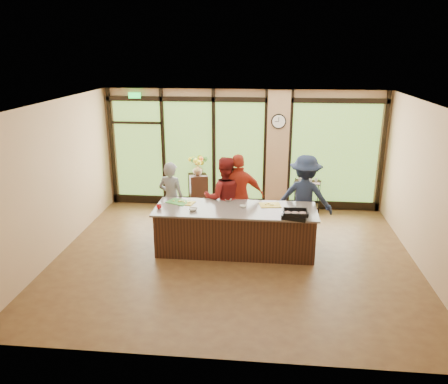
% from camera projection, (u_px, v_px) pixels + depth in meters
% --- Properties ---
extents(floor, '(7.00, 7.00, 0.00)m').
position_uv_depth(floor, '(234.00, 257.00, 8.63)').
color(floor, '#4D2F1B').
rests_on(floor, ground).
extents(ceiling, '(7.00, 7.00, 0.00)m').
position_uv_depth(ceiling, '(235.00, 104.00, 7.70)').
color(ceiling, white).
rests_on(ceiling, back_wall).
extents(back_wall, '(7.00, 0.00, 7.00)m').
position_uv_depth(back_wall, '(243.00, 150.00, 11.00)').
color(back_wall, tan).
rests_on(back_wall, floor).
extents(left_wall, '(0.00, 6.00, 6.00)m').
position_uv_depth(left_wall, '(55.00, 180.00, 8.49)').
color(left_wall, tan).
rests_on(left_wall, floor).
extents(right_wall, '(0.00, 6.00, 6.00)m').
position_uv_depth(right_wall, '(429.00, 191.00, 7.84)').
color(right_wall, tan).
rests_on(right_wall, floor).
extents(window_wall, '(6.90, 0.12, 3.00)m').
position_uv_depth(window_wall, '(250.00, 154.00, 10.97)').
color(window_wall, tan).
rests_on(window_wall, floor).
extents(island_base, '(3.10, 1.00, 0.88)m').
position_uv_depth(island_base, '(235.00, 231.00, 8.78)').
color(island_base, '#321910').
rests_on(island_base, floor).
extents(countertop, '(3.20, 1.10, 0.04)m').
position_uv_depth(countertop, '(235.00, 209.00, 8.64)').
color(countertop, slate).
rests_on(countertop, island_base).
extents(wall_clock, '(0.36, 0.04, 0.36)m').
position_uv_depth(wall_clock, '(279.00, 121.00, 10.56)').
color(wall_clock, black).
rests_on(wall_clock, window_wall).
extents(cook_left, '(0.69, 0.55, 1.64)m').
position_uv_depth(cook_left, '(172.00, 199.00, 9.49)').
color(cook_left, slate).
rests_on(cook_left, floor).
extents(cook_midleft, '(0.97, 0.81, 1.79)m').
position_uv_depth(cook_midleft, '(224.00, 198.00, 9.33)').
color(cook_midleft, maroon).
rests_on(cook_midleft, floor).
extents(cook_midright, '(1.13, 0.61, 1.84)m').
position_uv_depth(cook_midright, '(239.00, 196.00, 9.34)').
color(cook_midright, '#AB2D1A').
rests_on(cook_midright, floor).
extents(cook_right, '(1.30, 0.92, 1.83)m').
position_uv_depth(cook_right, '(305.00, 197.00, 9.29)').
color(cook_right, '#1B243C').
rests_on(cook_right, floor).
extents(roasting_pan, '(0.53, 0.46, 0.08)m').
position_uv_depth(roasting_pan, '(295.00, 216.00, 8.12)').
color(roasting_pan, black).
rests_on(roasting_pan, countertop).
extents(mixing_bowl, '(0.44, 0.44, 0.08)m').
position_uv_depth(mixing_bowl, '(291.00, 215.00, 8.16)').
color(mixing_bowl, silver).
rests_on(mixing_bowl, countertop).
extents(cutting_board_left, '(0.53, 0.48, 0.01)m').
position_uv_depth(cutting_board_left, '(178.00, 202.00, 8.98)').
color(cutting_board_left, green).
rests_on(cutting_board_left, countertop).
extents(cutting_board_center, '(0.42, 0.35, 0.01)m').
position_uv_depth(cutting_board_center, '(185.00, 203.00, 8.93)').
color(cutting_board_center, gold).
rests_on(cutting_board_center, countertop).
extents(cutting_board_right, '(0.46, 0.38, 0.01)m').
position_uv_depth(cutting_board_right, '(270.00, 205.00, 8.80)').
color(cutting_board_right, gold).
rests_on(cutting_board_right, countertop).
extents(prep_bowl_near, '(0.18, 0.18, 0.05)m').
position_uv_depth(prep_bowl_near, '(193.00, 209.00, 8.50)').
color(prep_bowl_near, white).
rests_on(prep_bowl_near, countertop).
extents(prep_bowl_mid, '(0.16, 0.16, 0.04)m').
position_uv_depth(prep_bowl_mid, '(243.00, 206.00, 8.69)').
color(prep_bowl_mid, white).
rests_on(prep_bowl_mid, countertop).
extents(prep_bowl_far, '(0.18, 0.18, 0.03)m').
position_uv_depth(prep_bowl_far, '(228.00, 200.00, 9.06)').
color(prep_bowl_far, white).
rests_on(prep_bowl_far, countertop).
extents(red_ramekin, '(0.11, 0.11, 0.08)m').
position_uv_depth(red_ramekin, '(159.00, 207.00, 8.60)').
color(red_ramekin, red).
rests_on(red_ramekin, countertop).
extents(flower_stand, '(0.56, 0.56, 0.89)m').
position_uv_depth(flower_stand, '(198.00, 191.00, 11.20)').
color(flower_stand, '#321910').
rests_on(flower_stand, floor).
extents(flower_vase, '(0.33, 0.33, 0.28)m').
position_uv_depth(flower_vase, '(198.00, 169.00, 11.02)').
color(flower_vase, olive).
rests_on(flower_vase, flower_stand).
extents(bar_cart, '(0.71, 0.50, 0.88)m').
position_uv_depth(bar_cart, '(307.00, 191.00, 10.92)').
color(bar_cart, '#321910').
rests_on(bar_cart, floor).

